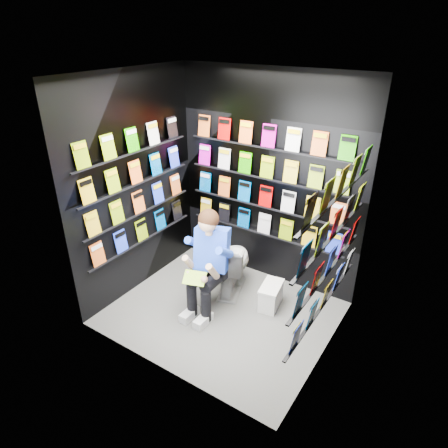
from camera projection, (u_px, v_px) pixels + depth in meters
The scene contains 14 objects.
floor at pixel (222, 313), 4.61m from camera, with size 2.40×2.40×0.00m, color #60605E.
ceiling at pixel (221, 75), 3.44m from camera, with size 2.40×2.40×0.00m, color white.
wall_back at pixel (268, 182), 4.77m from camera, with size 2.40×0.04×2.60m, color black.
wall_front at pixel (154, 254), 3.28m from camera, with size 2.40×0.04×2.60m, color black.
wall_left at pixel (135, 187), 4.61m from camera, with size 0.04×2.00×2.60m, color black.
wall_right at pixel (337, 243), 3.44m from camera, with size 0.04×2.00×2.60m, color black.
comics_back at pixel (266, 182), 4.75m from camera, with size 2.10×0.06×1.37m, color orange, non-canonical shape.
comics_left at pixel (137, 187), 4.60m from camera, with size 0.06×1.70×1.37m, color orange, non-canonical shape.
comics_right at pixel (334, 242), 3.45m from camera, with size 0.06×1.70×1.37m, color orange, non-canonical shape.
toilet at pixel (231, 264), 4.87m from camera, with size 0.42×0.75×0.73m, color white.
longbox at pixel (271, 297), 4.67m from camera, with size 0.20×0.36×0.27m, color white.
longbox_lid at pixel (271, 286), 4.60m from camera, with size 0.21×0.38×0.03m, color white.
reader at pixel (213, 249), 4.41m from camera, with size 0.50×0.74×1.36m, color #0E35C8, non-canonical shape.
held_comic at pixel (195, 278), 4.23m from camera, with size 0.24×0.01×0.17m, color green.
Camera 1 is at (2.02, -3.04, 3.00)m, focal length 32.00 mm.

